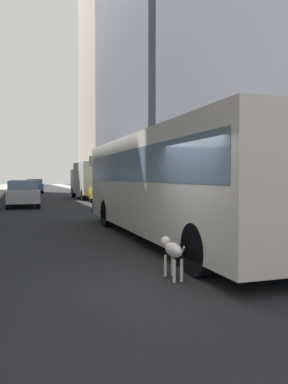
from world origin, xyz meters
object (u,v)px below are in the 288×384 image
car_blue_hatchback (35,186)px  car_silver_sedan (23,194)px  transit_bus (171,179)px  box_truck (90,179)px  car_yellow_taxi (108,192)px  pedestrian_with_handbag (246,197)px  car_red_coupe (21,190)px  dalmatian_dog (172,250)px

car_blue_hatchback → car_silver_sedan: 21.85m
transit_bus → box_truck: size_ratio=1.54×
car_yellow_taxi → car_blue_hatchback: bearing=100.9°
car_blue_hatchback → pedestrian_with_handbag: bearing=-77.8°
box_truck → pedestrian_with_handbag: (3.10, -18.87, -0.65)m
car_silver_sedan → box_truck: 9.61m
car_red_coupe → car_silver_sedan: size_ratio=1.05×
pedestrian_with_handbag → dalmatian_dog: bearing=-130.4°
car_yellow_taxi → dalmatian_dog: size_ratio=4.40×
dalmatian_dog → transit_bus: bearing=68.3°
car_silver_sedan → pedestrian_with_handbag: pedestrian_with_handbag is taller
transit_bus → car_silver_sedan: bearing=105.5°
car_silver_sedan → dalmatian_dog: bearing=-82.8°
car_red_coupe → pedestrian_with_handbag: pedestrian_with_handbag is taller
car_red_coupe → car_silver_sedan: bearing=-90.0°
transit_bus → box_truck: same height
car_blue_hatchback → dalmatian_dog: car_blue_hatchback is taller
box_truck → transit_bus: bearing=-94.1°
car_red_coupe → car_yellow_taxi: same height
car_yellow_taxi → pedestrian_with_handbag: (3.10, -12.06, 0.19)m
transit_bus → car_yellow_taxi: (1.60, 15.40, -0.95)m
car_silver_sedan → pedestrian_with_handbag: 14.10m
car_yellow_taxi → pedestrian_with_handbag: 12.45m
car_blue_hatchback → car_silver_sedan: bearing=-94.2°
car_blue_hatchback → pedestrian_with_handbag: (7.10, -32.89, 0.19)m
car_silver_sedan → car_yellow_taxi: (5.60, 0.96, -0.00)m
transit_bus → car_yellow_taxi: 15.51m
box_truck → dalmatian_dog: size_ratio=7.79×
car_yellow_taxi → car_red_coupe: bearing=131.9°
car_blue_hatchback → dalmatian_dog: (0.75, -40.36, -0.31)m
transit_bus → car_red_coupe: transit_bus is taller
transit_bus → car_red_coupe: (-4.00, 21.63, -0.95)m
car_silver_sedan → box_truck: box_truck is taller
car_yellow_taxi → dalmatian_dog: 19.80m
transit_bus → pedestrian_with_handbag: size_ratio=6.82×
car_red_coupe → car_yellow_taxi: bearing=-48.1°
car_silver_sedan → box_truck: bearing=54.2°
car_blue_hatchback → car_silver_sedan: size_ratio=0.97×
transit_bus → dalmatian_dog: transit_bus is taller
transit_bus → car_yellow_taxi: bearing=84.1°
car_blue_hatchback → pedestrian_with_handbag: pedestrian_with_handbag is taller
car_yellow_taxi → box_truck: box_truck is taller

